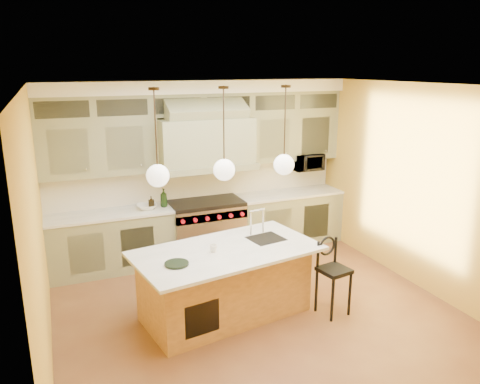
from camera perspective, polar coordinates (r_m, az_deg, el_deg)
name	(u,v)px	position (r m, az deg, el deg)	size (l,w,h in m)	color
floor	(260,315)	(6.26, 2.41, -14.77)	(5.00, 5.00, 0.00)	brown
ceiling	(262,86)	(5.43, 2.75, 12.81)	(5.00, 5.00, 0.00)	white
wall_back	(199,168)	(7.94, -5.05, 2.96)	(5.00, 5.00, 0.00)	gold
wall_front	(404,301)	(3.73, 19.35, -12.42)	(5.00, 5.00, 0.00)	gold
wall_left	(38,236)	(5.19, -23.44, -4.92)	(5.00, 5.00, 0.00)	gold
wall_right	(422,188)	(7.07, 21.29, 0.43)	(5.00, 5.00, 0.00)	gold
back_cabinetry	(204,172)	(7.69, -4.45, 2.43)	(5.00, 0.77, 2.90)	gray
range	(206,228)	(7.87, -4.11, -4.42)	(1.20, 0.74, 0.96)	silver
kitchen_island	(226,281)	(6.06, -1.76, -10.78)	(2.44, 1.57, 1.35)	olive
counter_stool	(333,272)	(6.18, 11.22, -9.52)	(0.41, 0.41, 1.01)	black
microwave	(307,162)	(8.49, 8.14, 3.67)	(0.54, 0.37, 0.30)	black
oil_bottle_a	(164,198)	(7.52, -9.28, -0.70)	(0.11, 0.12, 0.30)	black
oil_bottle_b	(151,202)	(7.50, -10.76, -1.24)	(0.09, 0.09, 0.20)	black
fruit_bowl	(147,207)	(7.49, -11.28, -1.76)	(0.31, 0.31, 0.08)	white
cup	(213,248)	(5.75, -3.27, -6.87)	(0.10, 0.10, 0.09)	white
pendant_left	(158,173)	(5.35, -10.00, 2.28)	(0.26, 0.26, 1.11)	#2D2319
pendant_center	(224,167)	(5.57, -1.94, 3.01)	(0.26, 0.26, 1.11)	#2D2319
pendant_right	(284,162)	(5.89, 5.38, 3.63)	(0.26, 0.26, 1.11)	#2D2319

